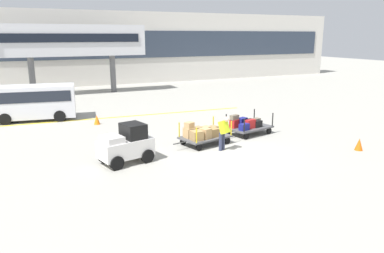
% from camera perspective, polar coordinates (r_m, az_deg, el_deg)
% --- Properties ---
extents(ground_plane, '(120.00, 120.00, 0.00)m').
position_cam_1_polar(ground_plane, '(16.38, 5.19, -3.99)').
color(ground_plane, '#9E9B91').
extents(apron_lead_line, '(17.65, 1.31, 0.01)m').
position_cam_1_polar(apron_lead_line, '(23.71, -12.25, 1.38)').
color(apron_lead_line, yellow).
rests_on(apron_lead_line, ground_plane).
extents(terminal_building, '(58.19, 2.51, 7.47)m').
position_cam_1_polar(terminal_building, '(40.23, -13.93, 11.69)').
color(terminal_building, beige).
rests_on(terminal_building, ground_plane).
extents(jet_bridge, '(14.39, 3.00, 5.92)m').
position_cam_1_polar(jet_bridge, '(33.55, -20.96, 12.26)').
color(jet_bridge, silver).
rests_on(jet_bridge, ground_plane).
extents(baggage_tug, '(2.30, 1.63, 1.58)m').
position_cam_1_polar(baggage_tug, '(15.04, -10.13, -2.79)').
color(baggage_tug, white).
rests_on(baggage_tug, ground_plane).
extents(baggage_cart_lead, '(3.09, 1.89, 1.13)m').
position_cam_1_polar(baggage_cart_lead, '(17.28, 1.65, -1.14)').
color(baggage_cart_lead, '#4C4C4F').
rests_on(baggage_cart_lead, ground_plane).
extents(baggage_cart_middle, '(3.09, 1.89, 1.10)m').
position_cam_1_polar(baggage_cart_middle, '(19.33, 8.57, 0.24)').
color(baggage_cart_middle, '#4C4C4F').
rests_on(baggage_cart_middle, ground_plane).
extents(baggage_handler, '(0.55, 0.55, 1.56)m').
position_cam_1_polar(baggage_handler, '(16.40, 4.90, -0.81)').
color(baggage_handler, '#2D334C').
rests_on(baggage_handler, ground_plane).
extents(shuttle_van, '(5.03, 2.59, 2.10)m').
position_cam_1_polar(shuttle_van, '(24.24, -23.36, 3.79)').
color(shuttle_van, silver).
rests_on(shuttle_van, ground_plane).
extents(safety_cone_near, '(0.36, 0.36, 0.55)m').
position_cam_1_polar(safety_cone_near, '(18.16, 24.43, -2.52)').
color(safety_cone_near, '#EA590F').
rests_on(safety_cone_near, ground_plane).
extents(safety_cone_far, '(0.36, 0.36, 0.55)m').
position_cam_1_polar(safety_cone_far, '(22.03, -14.51, 1.03)').
color(safety_cone_far, orange).
rests_on(safety_cone_far, ground_plane).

